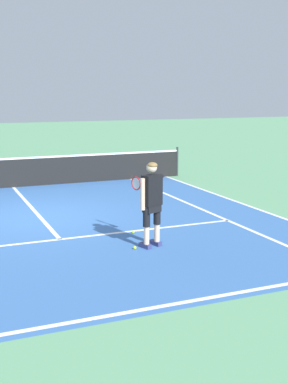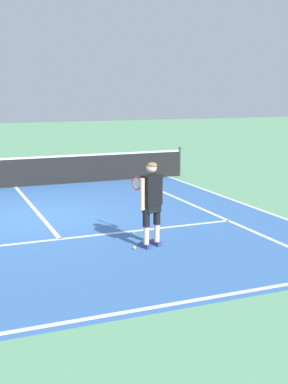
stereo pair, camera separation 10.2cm
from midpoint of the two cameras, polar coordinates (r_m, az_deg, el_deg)
The scene contains 11 objects.
ground_plane at distance 12.74m, azimuth -11.86°, elevation -2.84°, with size 80.00×80.00×0.00m, color #609E70.
court_inner_surface at distance 11.99m, azimuth -11.12°, elevation -3.70°, with size 10.98×10.70×0.00m, color #3866A8.
line_baseline at distance 7.29m, azimuth -2.52°, elevation -13.46°, with size 10.98×0.10×0.01m, color white.
line_service at distance 10.81m, azimuth -9.75°, elevation -5.29°, with size 8.23×0.10×0.01m, color white.
line_centre_service at distance 13.85m, azimuth -12.78°, elevation -1.74°, with size 0.10×6.40×0.01m, color white.
line_singles_right at distance 13.39m, azimuth 6.38°, elevation -1.97°, with size 0.10×10.30×0.01m, color white.
line_doubles_right at distance 14.10m, azimuth 11.27°, elevation -1.45°, with size 0.10×10.30×0.01m, color white.
tennis_net at distance 16.87m, azimuth -14.79°, elevation 2.17°, with size 11.96×0.08×1.07m.
tennis_player at distance 9.93m, azimuth 0.53°, elevation -0.73°, with size 0.58×1.22×1.71m.
tennis_ball_near_feet at distance 10.00m, azimuth -1.34°, elevation -6.31°, with size 0.07×0.07×0.07m, color #CCE02D.
tennis_ball_by_baseline at distance 11.10m, azimuth -1.51°, elevation -4.53°, with size 0.07×0.07×0.07m, color #CCE02D.
Camera 1 is at (-2.32, -12.14, 3.05)m, focal length 47.19 mm.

